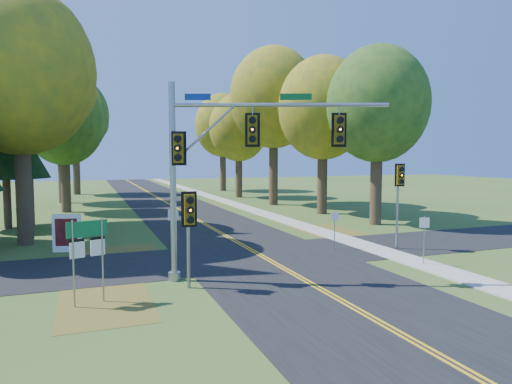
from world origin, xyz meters
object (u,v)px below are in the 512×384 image
object	(u,v)px
info_kiosk	(67,233)
route_sign_cluster	(88,244)
traffic_mast	(227,154)
east_signal_pole	(399,185)

from	to	relation	value
info_kiosk	route_sign_cluster	bearing A→B (deg)	-68.85
traffic_mast	info_kiosk	bearing A→B (deg)	148.11
route_sign_cluster	east_signal_pole	bearing A→B (deg)	-4.95
east_signal_pole	route_sign_cluster	bearing A→B (deg)	-149.41
east_signal_pole	info_kiosk	bearing A→B (deg)	178.09
traffic_mast	route_sign_cluster	distance (m)	6.03
traffic_mast	info_kiosk	xyz separation A→B (m)	(-6.10, 8.16, -4.01)
east_signal_pole	info_kiosk	size ratio (longest dim) A/B	2.32
traffic_mast	east_signal_pole	bearing A→B (deg)	35.74
east_signal_pole	traffic_mast	bearing A→B (deg)	-148.66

